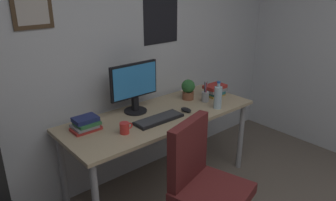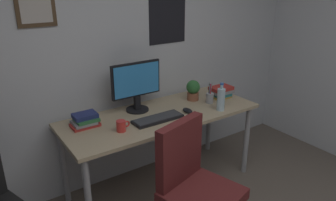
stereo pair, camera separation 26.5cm
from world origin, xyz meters
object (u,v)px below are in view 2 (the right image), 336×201
at_px(water_bottle, 221,99).
at_px(book_stack_left, 222,92).
at_px(computer_mouse, 187,111).
at_px(book_stack_right, 85,120).
at_px(potted_plant, 193,89).
at_px(coffee_mug_near, 121,126).
at_px(keyboard, 158,119).
at_px(pen_cup, 210,97).
at_px(office_chair, 193,183).
at_px(monitor, 136,85).

relative_size(water_bottle, book_stack_left, 1.14).
distance_m(computer_mouse, book_stack_right, 0.87).
bearing_deg(potted_plant, coffee_mug_near, -165.64).
distance_m(water_bottle, book_stack_right, 1.17).
xyz_separation_m(keyboard, pen_cup, (0.61, 0.06, 0.04)).
distance_m(office_chair, book_stack_right, 0.98).
bearing_deg(office_chair, computer_mouse, 55.82).
xyz_separation_m(keyboard, book_stack_right, (-0.53, 0.23, 0.03)).
relative_size(potted_plant, pen_cup, 0.98).
distance_m(book_stack_left, book_stack_right, 1.34).
distance_m(keyboard, computer_mouse, 0.30).
xyz_separation_m(monitor, computer_mouse, (0.34, -0.29, -0.22)).
distance_m(monitor, book_stack_right, 0.53).
distance_m(coffee_mug_near, pen_cup, 0.95).
distance_m(computer_mouse, water_bottle, 0.31).
distance_m(keyboard, water_bottle, 0.60).
bearing_deg(office_chair, coffee_mug_near, 110.22).
distance_m(keyboard, coffee_mug_near, 0.34).
relative_size(monitor, book_stack_right, 2.14).
xyz_separation_m(keyboard, water_bottle, (0.57, -0.13, 0.09)).
height_order(monitor, keyboard, monitor).
height_order(computer_mouse, book_stack_right, book_stack_right).
xyz_separation_m(water_bottle, potted_plant, (-0.04, 0.34, -0.00)).
bearing_deg(computer_mouse, monitor, 139.01).
distance_m(potted_plant, pen_cup, 0.18).
bearing_deg(pen_cup, coffee_mug_near, -175.83).
bearing_deg(book_stack_right, potted_plant, -1.27).
height_order(water_bottle, coffee_mug_near, water_bottle).
distance_m(office_chair, monitor, 1.01).
height_order(office_chair, pen_cup, office_chair).
bearing_deg(book_stack_left, monitor, 167.83).
xyz_separation_m(keyboard, book_stack_left, (0.80, 0.10, 0.05)).
bearing_deg(monitor, computer_mouse, -40.99).
height_order(monitor, potted_plant, monitor).
xyz_separation_m(coffee_mug_near, book_stack_left, (1.14, 0.11, 0.02)).
height_order(office_chair, keyboard, office_chair).
relative_size(computer_mouse, coffee_mug_near, 1.00).
bearing_deg(computer_mouse, keyboard, 178.11).
distance_m(office_chair, water_bottle, 0.90).
relative_size(office_chair, pen_cup, 4.75).
height_order(office_chair, book_stack_left, office_chair).
bearing_deg(coffee_mug_near, computer_mouse, 0.31).
relative_size(office_chair, water_bottle, 3.76).
relative_size(coffee_mug_near, potted_plant, 0.56).
distance_m(keyboard, potted_plant, 0.58).
height_order(potted_plant, pen_cup, pen_cup).
bearing_deg(coffee_mug_near, potted_plant, 14.36).
relative_size(keyboard, potted_plant, 2.21).
bearing_deg(pen_cup, potted_plant, 117.17).
height_order(keyboard, book_stack_right, book_stack_right).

